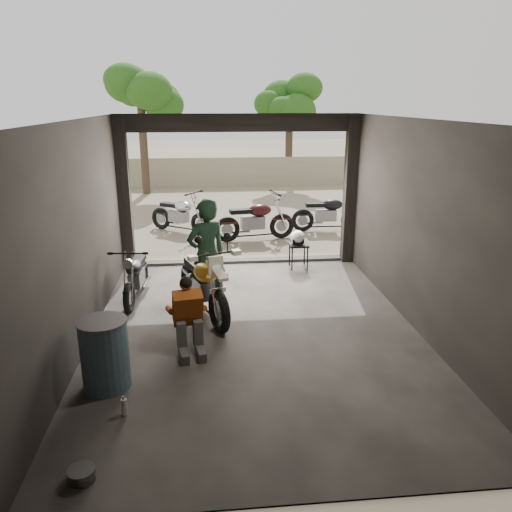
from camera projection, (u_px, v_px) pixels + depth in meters
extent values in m
plane|color=#7A6D56|center=(256.00, 332.00, 7.76)|extent=(80.00, 80.00, 0.00)
cube|color=#2D2B28|center=(256.00, 332.00, 7.75)|extent=(5.00, 7.00, 0.02)
plane|color=black|center=(255.00, 120.00, 6.80)|extent=(7.00, 7.00, 0.00)
cube|color=black|center=(299.00, 344.00, 3.96)|extent=(5.00, 0.02, 3.20)
cube|color=black|center=(80.00, 237.00, 7.04)|extent=(0.02, 7.00, 3.20)
cube|color=black|center=(420.00, 229.00, 7.52)|extent=(0.02, 7.00, 3.20)
cube|color=black|center=(124.00, 194.00, 10.26)|extent=(0.24, 0.24, 3.20)
cube|color=black|center=(350.00, 190.00, 10.72)|extent=(0.24, 0.24, 3.20)
cube|color=black|center=(239.00, 123.00, 10.11)|extent=(5.00, 0.16, 0.36)
cube|color=#2D2B28|center=(240.00, 261.00, 11.07)|extent=(5.00, 0.25, 0.08)
cube|color=gray|center=(222.00, 172.00, 20.88)|extent=(18.00, 0.30, 1.20)
cylinder|color=#382B1E|center=(144.00, 146.00, 18.81)|extent=(0.30, 0.30, 3.58)
ellipsoid|color=#1E4C14|center=(140.00, 84.00, 18.14)|extent=(2.20, 2.20, 3.14)
cylinder|color=#382B1E|center=(289.00, 147.00, 20.85)|extent=(0.30, 0.30, 3.20)
ellipsoid|color=#1E4C14|center=(290.00, 97.00, 20.25)|extent=(2.20, 2.20, 2.80)
imported|color=black|center=(207.00, 255.00, 8.37)|extent=(0.83, 0.72, 1.93)
cube|color=black|center=(299.00, 245.00, 10.57)|extent=(0.39, 0.39, 0.04)
cylinder|color=black|center=(292.00, 259.00, 10.47)|extent=(0.03, 0.03, 0.53)
cylinder|color=black|center=(307.00, 259.00, 10.51)|extent=(0.03, 0.03, 0.53)
cylinder|color=black|center=(290.00, 255.00, 10.79)|extent=(0.03, 0.03, 0.53)
cylinder|color=black|center=(304.00, 254.00, 10.82)|extent=(0.03, 0.03, 0.53)
ellipsoid|color=silver|center=(298.00, 237.00, 10.53)|extent=(0.41, 0.41, 0.29)
cylinder|color=#3A5362|center=(105.00, 355.00, 6.13)|extent=(0.69, 0.69, 0.91)
cylinder|color=black|center=(381.00, 204.00, 11.31)|extent=(0.08, 0.08, 2.42)
cylinder|color=silver|center=(385.00, 160.00, 11.00)|extent=(0.88, 0.03, 0.88)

